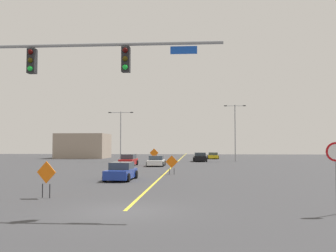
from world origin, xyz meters
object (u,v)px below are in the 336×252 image
object	(u,v)px
car_yellow_mid	(213,156)
car_black_distant	(200,157)
street_lamp_near_right	(121,132)
car_red_passing	(129,160)
street_lamp_mid_right	(235,128)
construction_sign_left_shoulder	(46,175)
construction_sign_median_near	(154,153)
traffic_signal_assembly	(31,78)
car_blue_near	(121,172)
stop_sign	(336,163)
car_white_far	(156,161)
construction_sign_right_shoulder	(172,163)

from	to	relation	value
car_yellow_mid	car_black_distant	size ratio (longest dim) A/B	1.03
street_lamp_near_right	car_red_passing	size ratio (longest dim) A/B	1.87
street_lamp_mid_right	construction_sign_left_shoulder	xyz separation A→B (m)	(-13.94, -42.56, -4.16)
construction_sign_median_near	car_yellow_mid	distance (m)	17.04
traffic_signal_assembly	car_blue_near	distance (m)	14.15
car_blue_near	car_red_passing	distance (m)	19.84
traffic_signal_assembly	stop_sign	world-z (taller)	traffic_signal_assembly
car_black_distant	traffic_signal_assembly	bearing A→B (deg)	-99.49
traffic_signal_assembly	car_yellow_mid	xyz separation A→B (m)	(10.20, 56.92, -4.91)
traffic_signal_assembly	car_red_passing	bearing A→B (deg)	93.01
construction_sign_median_near	stop_sign	bearing A→B (deg)	-74.51
street_lamp_mid_right	car_red_passing	world-z (taller)	street_lamp_mid_right
construction_sign_median_near	car_red_passing	distance (m)	10.36
car_blue_near	car_black_distant	xyz separation A→B (m)	(6.35, 32.14, 0.04)
construction_sign_median_near	car_white_far	xyz separation A→B (m)	(1.48, -10.91, -0.72)
car_white_far	construction_sign_right_shoulder	bearing A→B (deg)	-78.01
car_white_far	street_lamp_near_right	bearing A→B (deg)	121.04
stop_sign	construction_sign_median_near	size ratio (longest dim) A/B	1.33
street_lamp_mid_right	construction_sign_median_near	size ratio (longest dim) A/B	4.34
stop_sign	construction_sign_left_shoulder	size ratio (longest dim) A/B	1.51
construction_sign_left_shoulder	stop_sign	bearing A→B (deg)	-15.16
street_lamp_mid_right	car_blue_near	bearing A→B (deg)	-110.16
construction_sign_median_near	car_yellow_mid	bearing A→B (deg)	55.10
construction_sign_right_shoulder	car_yellow_mid	world-z (taller)	construction_sign_right_shoulder
construction_sign_left_shoulder	construction_sign_median_near	bearing A→B (deg)	88.38
stop_sign	car_white_far	world-z (taller)	stop_sign
traffic_signal_assembly	street_lamp_mid_right	distance (m)	47.89
street_lamp_near_right	traffic_signal_assembly	bearing A→B (deg)	-83.54
construction_sign_left_shoulder	street_lamp_mid_right	bearing A→B (deg)	71.87
construction_sign_right_shoulder	traffic_signal_assembly	bearing A→B (deg)	-104.16
construction_sign_left_shoulder	car_yellow_mid	world-z (taller)	construction_sign_left_shoulder
construction_sign_right_shoulder	stop_sign	bearing A→B (deg)	-68.01
car_yellow_mid	car_white_far	distance (m)	26.21
construction_sign_right_shoulder	construction_sign_left_shoulder	size ratio (longest dim) A/B	0.92
street_lamp_mid_right	construction_sign_left_shoulder	bearing A→B (deg)	-108.13
stop_sign	street_lamp_mid_right	xyz separation A→B (m)	(0.89, 46.10, 3.37)
construction_sign_left_shoulder	car_red_passing	distance (m)	29.42
car_white_far	car_red_passing	bearing A→B (deg)	167.75
street_lamp_near_right	street_lamp_mid_right	xyz separation A→B (m)	(18.20, 2.56, 0.58)
traffic_signal_assembly	car_blue_near	bearing A→B (deg)	84.64
car_white_far	traffic_signal_assembly	bearing A→B (deg)	-93.46
construction_sign_right_shoulder	construction_sign_left_shoulder	distance (m)	16.30
construction_sign_median_near	car_black_distant	distance (m)	7.56
street_lamp_mid_right	construction_sign_right_shoulder	bearing A→B (deg)	-107.42
construction_sign_median_near	car_yellow_mid	world-z (taller)	construction_sign_median_near
construction_sign_left_shoulder	street_lamp_near_right	bearing A→B (deg)	96.08
traffic_signal_assembly	stop_sign	xyz separation A→B (m)	(12.38, -0.09, -3.53)
car_red_passing	stop_sign	bearing A→B (deg)	-66.80
car_black_distant	street_lamp_near_right	bearing A→B (deg)	-171.26
construction_sign_left_shoulder	car_yellow_mid	distance (m)	54.57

